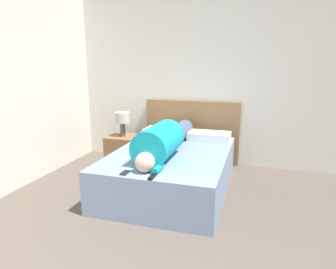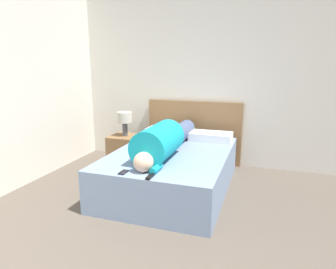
% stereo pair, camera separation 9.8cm
% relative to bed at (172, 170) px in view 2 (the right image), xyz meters
% --- Properties ---
extents(wall_back, '(5.28, 0.06, 2.60)m').
position_rel_bed_xyz_m(wall_back, '(0.20, 1.19, 1.06)').
color(wall_back, silver).
rests_on(wall_back, ground_plane).
extents(bed, '(1.37, 1.93, 0.48)m').
position_rel_bed_xyz_m(bed, '(0.00, 0.00, 0.00)').
color(bed, '#7589A8').
rests_on(bed, ground_plane).
extents(headboard, '(1.49, 0.04, 0.98)m').
position_rel_bed_xyz_m(headboard, '(0.00, 1.12, 0.25)').
color(headboard, olive).
rests_on(headboard, ground_plane).
extents(nightstand, '(0.46, 0.43, 0.46)m').
position_rel_bed_xyz_m(nightstand, '(-0.97, 0.66, -0.01)').
color(nightstand, brown).
rests_on(nightstand, ground_plane).
extents(table_lamp, '(0.22, 0.22, 0.37)m').
position_rel_bed_xyz_m(table_lamp, '(-0.97, 0.66, 0.48)').
color(table_lamp, '#4C4C51').
rests_on(table_lamp, nightstand).
extents(person_lying, '(0.40, 1.78, 0.40)m').
position_rel_bed_xyz_m(person_lying, '(-0.05, -0.13, 0.41)').
color(person_lying, '#DBB293').
rests_on(person_lying, bed).
extents(pillow_near_headboard, '(0.62, 0.33, 0.13)m').
position_rel_bed_xyz_m(pillow_near_headboard, '(-0.29, 0.70, 0.31)').
color(pillow_near_headboard, white).
rests_on(pillow_near_headboard, bed).
extents(pillow_second, '(0.59, 0.33, 0.12)m').
position_rel_bed_xyz_m(pillow_second, '(0.35, 0.70, 0.30)').
color(pillow_second, white).
rests_on(pillow_second, bed).
extents(tv_remote, '(0.04, 0.15, 0.02)m').
position_rel_bed_xyz_m(tv_remote, '(0.07, -0.89, 0.25)').
color(tv_remote, black).
rests_on(tv_remote, bed).
extents(cell_phone, '(0.06, 0.13, 0.01)m').
position_rel_bed_xyz_m(cell_phone, '(-0.23, -0.85, 0.25)').
color(cell_phone, black).
rests_on(cell_phone, bed).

